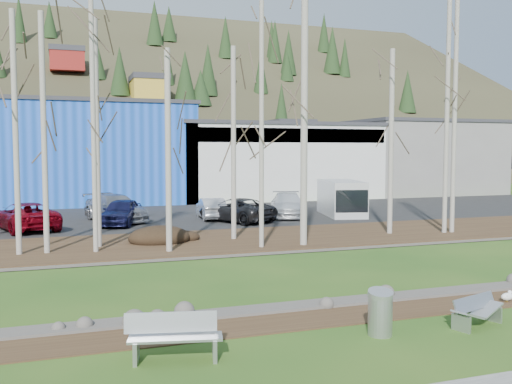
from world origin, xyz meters
name	(u,v)px	position (x,y,z in m)	size (l,w,h in m)	color
ground	(362,343)	(0.00, 0.00, 0.00)	(200.00, 200.00, 0.00)	#204815
dirt_strip	(322,317)	(0.00, 2.10, 0.01)	(80.00, 1.80, 0.03)	#382616
near_bank_rocks	(306,307)	(0.00, 3.10, 0.00)	(80.00, 0.80, 0.50)	#47423D
river	(258,276)	(0.00, 7.20, 0.00)	(80.00, 8.00, 0.90)	#152032
far_bank_rocks	(225,256)	(0.00, 11.30, 0.00)	(80.00, 0.80, 0.46)	#47423D
far_bank	(206,242)	(0.00, 14.50, 0.07)	(80.00, 7.00, 0.15)	#382616
parking_lot	(167,217)	(0.00, 25.00, 0.07)	(80.00, 14.00, 0.14)	black
building_blue	(65,153)	(-6.00, 39.00, 4.16)	(20.40, 12.24, 8.30)	#1346AC
building_white	(267,160)	(12.00, 38.98, 3.41)	(18.36, 12.24, 6.80)	silver
building_grey	(413,157)	(28.00, 39.00, 3.66)	(14.28, 12.24, 7.30)	slate
hillside	(100,68)	(0.00, 84.00, 17.50)	(160.00, 72.00, 35.00)	#2E2A1A
bench_intact	(174,337)	(-4.22, 0.36, 0.48)	(2.01, 0.98, 0.97)	#ABACB0
bench_damaged	(476,311)	(3.34, 0.21, 0.37)	(1.71, 0.99, 0.72)	#ABACB0
litter_bin	(380,315)	(0.67, 0.34, 0.49)	(0.57, 0.57, 0.99)	#ABACB0
seagull	(507,296)	(5.66, 1.67, 0.19)	(0.46, 0.23, 0.34)	gold
dirt_mound	(159,236)	(-2.15, 14.78, 0.43)	(2.85, 2.01, 0.56)	black
birch_1	(16,133)	(-8.03, 13.59, 5.04)	(0.23, 0.23, 9.77)	#ACA69C
birch_2	(96,133)	(-4.87, 14.46, 5.10)	(0.29, 0.29, 9.90)	#ACA69C
birch_3	(93,122)	(-5.05, 13.20, 5.51)	(0.20, 0.20, 10.72)	#ACA69C
birch_4	(168,151)	(-2.14, 12.33, 4.34)	(0.25, 0.25, 8.37)	#ACA69C
birch_5	(234,143)	(1.38, 14.66, 4.68)	(0.23, 0.23, 9.06)	#ACA69C
birch_6	(262,126)	(1.86, 12.05, 5.42)	(0.20, 0.20, 10.53)	#ACA69C
birch_7	(304,115)	(3.84, 12.02, 5.89)	(0.31, 0.31, 11.48)	#ACA69C
birch_8	(391,142)	(9.40, 13.81, 4.77)	(0.25, 0.25, 9.25)	#ACA69C
birch_9	(455,116)	(12.65, 13.11, 6.12)	(0.23, 0.23, 11.93)	#ACA69C
birch_10	(44,134)	(-6.97, 13.59, 5.04)	(0.23, 0.23, 9.77)	#ACA69C
birch_11	(447,115)	(12.19, 13.11, 6.12)	(0.23, 0.23, 11.93)	#ACA69C
car_2	(25,216)	(-8.19, 21.15, 0.87)	(2.43, 5.28, 1.47)	maroon
car_3	(115,208)	(-3.32, 23.50, 0.93)	(2.22, 5.45, 1.58)	gray
car_4	(121,212)	(-3.16, 21.61, 0.88)	(1.75, 4.35, 1.48)	#161842
car_5	(211,208)	(2.36, 22.70, 0.79)	(1.38, 3.94, 1.30)	silver
car_6	(236,210)	(3.42, 20.95, 0.84)	(2.33, 5.04, 1.40)	#242426
car_7	(288,205)	(7.28, 22.36, 0.89)	(2.11, 5.18, 1.50)	white
van_white	(342,198)	(10.89, 21.83, 1.26)	(3.23, 5.47, 2.24)	silver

